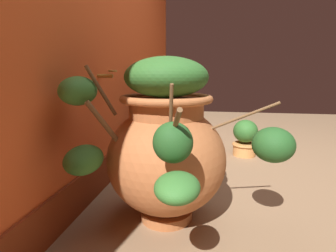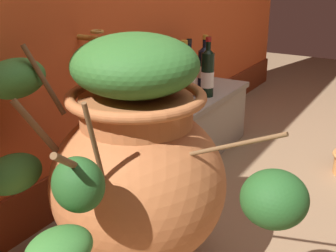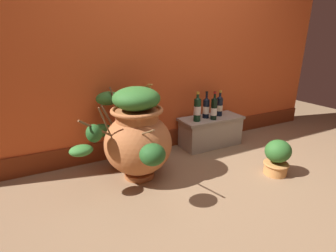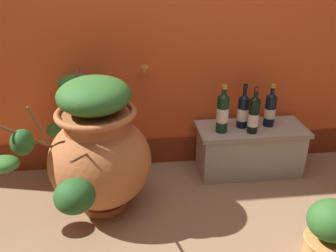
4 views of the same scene
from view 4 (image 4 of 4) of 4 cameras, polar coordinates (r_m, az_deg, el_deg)
terracotta_urn at (r=2.09m, az=-11.47°, el=-3.77°), size 0.89×1.04×0.84m
stone_ledge at (r=2.58m, az=13.05°, el=-3.38°), size 0.76×0.33×0.35m
wine_bottle_left at (r=2.52m, az=16.24°, el=2.73°), size 0.08×0.08×0.30m
wine_bottle_middle at (r=2.46m, az=12.08°, el=2.52°), size 0.08×0.08×0.31m
wine_bottle_right at (r=2.39m, az=13.73°, el=1.88°), size 0.07×0.07×0.32m
wine_bottle_back at (r=2.35m, az=8.85°, el=2.33°), size 0.08×0.08×0.33m
potted_shrub at (r=2.02m, az=24.75°, el=-14.97°), size 0.25×0.23×0.34m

